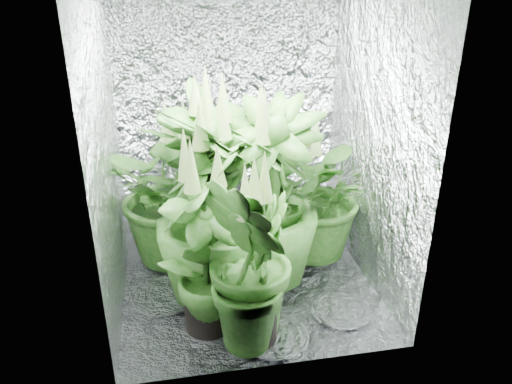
{
  "coord_description": "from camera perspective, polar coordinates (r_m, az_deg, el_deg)",
  "views": [
    {
      "loc": [
        -0.45,
        -2.77,
        1.92
      ],
      "look_at": [
        0.06,
        0.0,
        0.64
      ],
      "focal_mm": 35.0,
      "sensor_mm": 36.0,
      "label": 1
    }
  ],
  "objects": [
    {
      "name": "plant_label",
      "position": [
        2.71,
        0.93,
        -12.28
      ],
      "size": [
        0.05,
        0.04,
        0.08
      ],
      "primitive_type": "cube",
      "rotation": [
        -0.21,
        0.0,
        0.51
      ],
      "color": "white",
      "rests_on": "plant_g"
    },
    {
      "name": "plant_d",
      "position": [
        2.94,
        -5.38,
        -2.16
      ],
      "size": [
        0.91,
        0.91,
        1.31
      ],
      "rotation": [
        0.0,
        0.0,
        2.08
      ],
      "color": "black",
      "rests_on": "ground"
    },
    {
      "name": "plant_c",
      "position": [
        3.38,
        2.14,
        -0.13
      ],
      "size": [
        0.74,
        0.74,
        1.12
      ],
      "rotation": [
        0.0,
        0.0,
        1.96
      ],
      "color": "black",
      "rests_on": "ground"
    },
    {
      "name": "plant_b",
      "position": [
        3.25,
        -5.11,
        1.01
      ],
      "size": [
        0.9,
        0.9,
        1.36
      ],
      "rotation": [
        0.0,
        0.0,
        0.53
      ],
      "color": "black",
      "rests_on": "ground"
    },
    {
      "name": "ground",
      "position": [
        3.4,
        -1.03,
        -10.01
      ],
      "size": [
        1.6,
        1.6,
        0.0
      ],
      "primitive_type": "plane",
      "color": "silver",
      "rests_on": "ground"
    },
    {
      "name": "plant_g",
      "position": [
        2.61,
        -0.43,
        -8.31
      ],
      "size": [
        0.58,
        0.58,
        1.1
      ],
      "rotation": [
        0.0,
        0.0,
        4.75
      ],
      "color": "black",
      "rests_on": "ground"
    },
    {
      "name": "plant_f",
      "position": [
        2.73,
        -5.8,
        -6.14
      ],
      "size": [
        0.71,
        0.71,
        1.15
      ],
      "rotation": [
        0.0,
        0.0,
        4.39
      ],
      "color": "black",
      "rests_on": "ground"
    },
    {
      "name": "circulation_fan",
      "position": [
        3.63,
        8.15,
        -5.32
      ],
      "size": [
        0.13,
        0.28,
        0.32
      ],
      "rotation": [
        0.0,
        0.0,
        -0.09
      ],
      "color": "black",
      "rests_on": "ground"
    },
    {
      "name": "plant_h",
      "position": [
        3.1,
        1.31,
        -0.66
      ],
      "size": [
        0.92,
        0.92,
        1.31
      ],
      "rotation": [
        0.0,
        0.0,
        5.75
      ],
      "color": "black",
      "rests_on": "ground"
    },
    {
      "name": "walls",
      "position": [
        2.95,
        -1.18,
        6.22
      ],
      "size": [
        1.62,
        1.62,
        2.0
      ],
      "color": "silver",
      "rests_on": "ground"
    },
    {
      "name": "plant_e",
      "position": [
        3.42,
        6.54,
        -0.33
      ],
      "size": [
        0.86,
        0.86,
        1.05
      ],
      "rotation": [
        0.0,
        0.0,
        3.14
      ],
      "color": "black",
      "rests_on": "ground"
    },
    {
      "name": "plant_a",
      "position": [
        3.4,
        -9.24,
        0.32
      ],
      "size": [
        1.19,
        1.19,
        1.16
      ],
      "rotation": [
        0.0,
        0.0,
        5.99
      ],
      "color": "black",
      "rests_on": "ground"
    }
  ]
}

